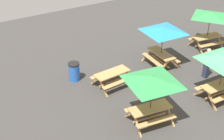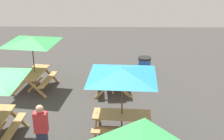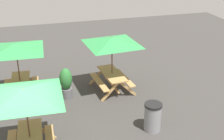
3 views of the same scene
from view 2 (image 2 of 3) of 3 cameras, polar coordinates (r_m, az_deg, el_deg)
The scene contains 6 objects.
ground_plane at distance 10.73m, azimuth -19.18°, elevation -11.19°, with size 29.54×29.54×0.00m, color #3D3A38.
picnic_table_2 at distance 12.93m, azimuth 0.00°, elevation -1.40°, with size 1.90×1.65×0.81m.
picnic_table_3 at distance 12.99m, azimuth -14.42°, elevation 4.71°, with size 2.80×2.80×2.34m.
picnic_table_4 at distance 9.24m, azimuth 1.90°, elevation -1.39°, with size 2.82×2.82×2.34m.
trash_bin_blue at distance 14.29m, azimuth 5.93°, elevation 0.47°, with size 0.59×0.59×0.98m.
person_standing at distance 8.94m, azimuth -12.75°, elevation -10.77°, with size 0.24×0.37×1.67m.
Camera 2 is at (-8.44, -3.62, 5.56)m, focal length 50.00 mm.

